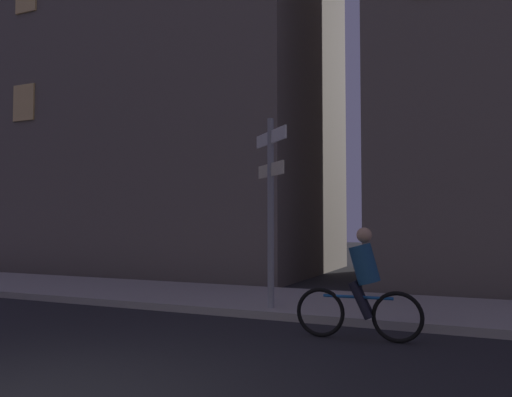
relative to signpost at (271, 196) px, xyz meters
The scene contains 4 objects.
sidewalk_kerb 2.41m from the signpost, 101.02° to the left, with size 40.00×3.19×0.14m, color #9E9991.
signpost is the anchor object (origin of this frame).
cyclist 2.71m from the signpost, 33.84° to the right, with size 1.82×0.34×1.61m.
building_left_block 11.76m from the signpost, 132.58° to the left, with size 10.71×7.42×17.49m.
Camera 1 is at (3.73, -3.36, 1.68)m, focal length 35.82 mm.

